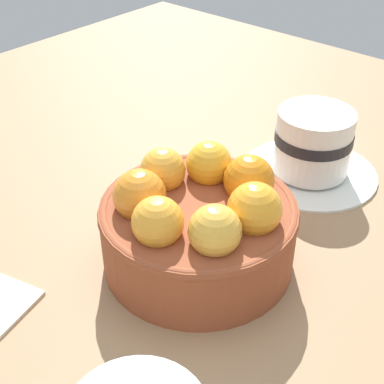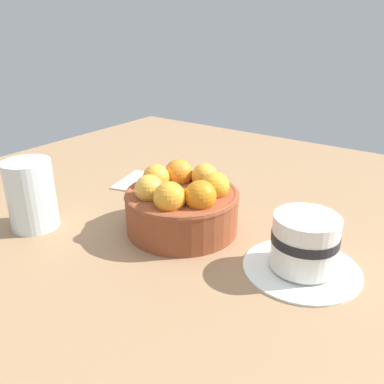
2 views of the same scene
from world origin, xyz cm
name	(u,v)px [view 1 (image 1 of 2)]	position (x,y,z in cm)	size (l,w,h in cm)	color
ground_plane	(198,276)	(0.00, 0.00, -1.92)	(111.39, 108.30, 3.85)	#997551
terracotta_bowl	(199,223)	(0.03, 0.01, 4.13)	(16.49, 16.49, 9.20)	brown
coffee_cup	(312,147)	(-0.10, 18.37, 3.31)	(14.41, 14.41, 7.34)	white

